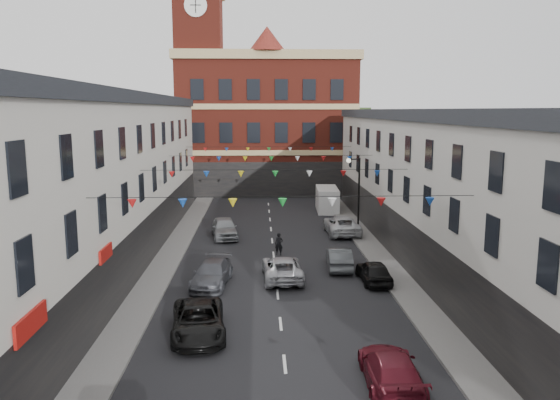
{
  "coord_description": "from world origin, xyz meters",
  "views": [
    {
      "loc": [
        -0.93,
        -27.6,
        9.64
      ],
      "look_at": [
        0.45,
        8.31,
        3.7
      ],
      "focal_mm": 35.0,
      "sensor_mm": 36.0,
      "label": 1
    }
  ],
  "objects": [
    {
      "name": "civic_building",
      "position": [
        0.0,
        37.95,
        8.14
      ],
      "size": [
        20.6,
        13.3,
        18.5
      ],
      "color": "maroon",
      "rests_on": "ground"
    },
    {
      "name": "pavement_left",
      "position": [
        -6.9,
        2.0,
        0.07
      ],
      "size": [
        1.8,
        64.0,
        0.15
      ],
      "primitive_type": "cube",
      "color": "#605E5B",
      "rests_on": "ground"
    },
    {
      "name": "terrace_left",
      "position": [
        -11.78,
        1.0,
        5.35
      ],
      "size": [
        8.4,
        56.0,
        10.7
      ],
      "color": "beige",
      "rests_on": "ground"
    },
    {
      "name": "car_right_e",
      "position": [
        3.93,
        4.65,
        0.66
      ],
      "size": [
        1.62,
        4.08,
        1.32
      ],
      "primitive_type": "imported",
      "rotation": [
        0.0,
        0.0,
        3.09
      ],
      "color": "#474B4E",
      "rests_on": "ground"
    },
    {
      "name": "pavement_right",
      "position": [
        6.9,
        2.0,
        0.07
      ],
      "size": [
        1.8,
        64.0,
        0.15
      ],
      "primitive_type": "cube",
      "color": "#605E5B",
      "rests_on": "ground"
    },
    {
      "name": "car_right_c",
      "position": [
        3.63,
        -9.96,
        0.67
      ],
      "size": [
        2.06,
        4.68,
        1.34
      ],
      "primitive_type": "imported",
      "rotation": [
        0.0,
        0.0,
        3.1
      ],
      "color": "maroon",
      "rests_on": "ground"
    },
    {
      "name": "distant_hill",
      "position": [
        -4.0,
        62.0,
        5.0
      ],
      "size": [
        40.0,
        14.0,
        10.0
      ],
      "primitive_type": "cube",
      "color": "#344F24",
      "rests_on": "ground"
    },
    {
      "name": "car_left_c",
      "position": [
        -3.6,
        -5.15,
        0.67
      ],
      "size": [
        2.75,
        5.06,
        1.35
      ],
      "primitive_type": "imported",
      "rotation": [
        0.0,
        0.0,
        0.11
      ],
      "color": "black",
      "rests_on": "ground"
    },
    {
      "name": "white_van",
      "position": [
        5.6,
        24.06,
        1.12
      ],
      "size": [
        2.2,
        5.17,
        2.25
      ],
      "primitive_type": "cube",
      "rotation": [
        0.0,
        0.0,
        -0.05
      ],
      "color": "silver",
      "rests_on": "ground"
    },
    {
      "name": "clock_tower",
      "position": [
        -7.5,
        35.0,
        14.93
      ],
      "size": [
        5.6,
        5.6,
        30.0
      ],
      "color": "maroon",
      "rests_on": "ground"
    },
    {
      "name": "car_right_d",
      "position": [
        5.5,
        1.85,
        0.64
      ],
      "size": [
        1.63,
        3.8,
        1.28
      ],
      "primitive_type": "imported",
      "rotation": [
        0.0,
        0.0,
        3.18
      ],
      "color": "black",
      "rests_on": "ground"
    },
    {
      "name": "pedestrian",
      "position": [
        0.36,
        7.96,
        0.75
      ],
      "size": [
        0.61,
        0.46,
        1.51
      ],
      "primitive_type": "imported",
      "rotation": [
        0.0,
        0.0,
        -0.19
      ],
      "color": "black",
      "rests_on": "ground"
    },
    {
      "name": "street_lamp",
      "position": [
        6.55,
        14.0,
        3.9
      ],
      "size": [
        1.1,
        0.36,
        6.0
      ],
      "color": "black",
      "rests_on": "ground"
    },
    {
      "name": "car_left_d",
      "position": [
        -3.6,
        1.74,
        0.66
      ],
      "size": [
        2.37,
        4.75,
        1.33
      ],
      "primitive_type": "imported",
      "rotation": [
        0.0,
        0.0,
        -0.12
      ],
      "color": "#494B51",
      "rests_on": "ground"
    },
    {
      "name": "car_left_e",
      "position": [
        -3.6,
        13.16,
        0.77
      ],
      "size": [
        2.41,
        4.73,
        1.54
      ],
      "primitive_type": "imported",
      "rotation": [
        0.0,
        0.0,
        0.13
      ],
      "color": "gray",
      "rests_on": "ground"
    },
    {
      "name": "terrace_right",
      "position": [
        11.78,
        1.0,
        4.85
      ],
      "size": [
        8.4,
        56.0,
        9.7
      ],
      "color": "#B3B0A7",
      "rests_on": "ground"
    },
    {
      "name": "moving_car",
      "position": [
        0.36,
        2.66,
        0.66
      ],
      "size": [
        2.39,
        4.85,
        1.32
      ],
      "primitive_type": "imported",
      "rotation": [
        0.0,
        0.0,
        3.18
      ],
      "color": "#B3B4BA",
      "rests_on": "ground"
    },
    {
      "name": "ground",
      "position": [
        0.0,
        0.0,
        0.0
      ],
      "size": [
        160.0,
        160.0,
        0.0
      ],
      "primitive_type": "plane",
      "color": "black",
      "rests_on": "ground"
    },
    {
      "name": "car_right_f",
      "position": [
        5.5,
        14.04,
        0.73
      ],
      "size": [
        2.55,
        5.33,
        1.47
      ],
      "primitive_type": "imported",
      "rotation": [
        0.0,
        0.0,
        3.16
      ],
      "color": "silver",
      "rests_on": "ground"
    }
  ]
}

